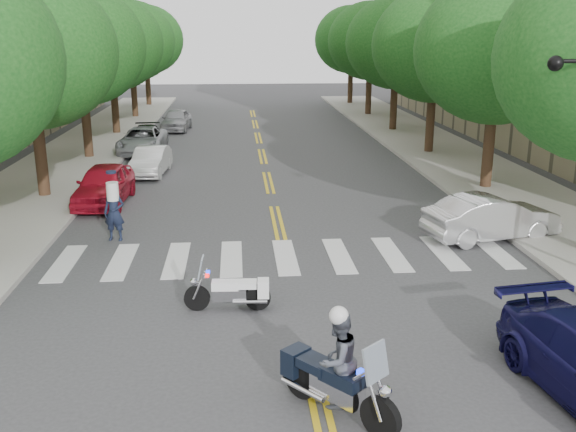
{
  "coord_description": "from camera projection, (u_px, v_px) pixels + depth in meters",
  "views": [
    {
      "loc": [
        -1.34,
        -10.83,
        6.25
      ],
      "look_at": [
        0.05,
        6.26,
        1.3
      ],
      "focal_mm": 40.0,
      "sensor_mm": 36.0,
      "label": 1
    }
  ],
  "objects": [
    {
      "name": "ground",
      "position": [
        312.0,
        372.0,
        12.21
      ],
      "size": [
        140.0,
        140.0,
        0.0
      ],
      "primitive_type": "plane",
      "color": "#38383A",
      "rests_on": "ground"
    },
    {
      "name": "sidewalk_left",
      "position": [
        75.0,
        158.0,
        32.51
      ],
      "size": [
        5.0,
        60.0,
        0.15
      ],
      "primitive_type": "cube",
      "color": "#9E9991",
      "rests_on": "ground"
    },
    {
      "name": "sidewalk_right",
      "position": [
        441.0,
        152.0,
        33.99
      ],
      "size": [
        5.0,
        60.0,
        0.15
      ],
      "primitive_type": "cube",
      "color": "#9E9991",
      "rests_on": "ground"
    },
    {
      "name": "tree_l_1",
      "position": [
        29.0,
        51.0,
        23.39
      ],
      "size": [
        6.4,
        6.4,
        8.45
      ],
      "color": "#382316",
      "rests_on": "ground"
    },
    {
      "name": "tree_l_2",
      "position": [
        80.0,
        46.0,
        31.05
      ],
      "size": [
        6.4,
        6.4,
        8.45
      ],
      "color": "#382316",
      "rests_on": "ground"
    },
    {
      "name": "tree_l_3",
      "position": [
        110.0,
        43.0,
        38.71
      ],
      "size": [
        6.4,
        6.4,
        8.45
      ],
      "color": "#382316",
      "rests_on": "ground"
    },
    {
      "name": "tree_l_4",
      "position": [
        131.0,
        41.0,
        46.37
      ],
      "size": [
        6.4,
        6.4,
        8.45
      ],
      "color": "#382316",
      "rests_on": "ground"
    },
    {
      "name": "tree_l_5",
      "position": [
        145.0,
        40.0,
        54.03
      ],
      "size": [
        6.4,
        6.4,
        8.45
      ],
      "color": "#382316",
      "rests_on": "ground"
    },
    {
      "name": "tree_r_1",
      "position": [
        497.0,
        50.0,
        24.76
      ],
      "size": [
        6.4,
        6.4,
        8.45
      ],
      "color": "#382316",
      "rests_on": "ground"
    },
    {
      "name": "tree_r_2",
      "position": [
        435.0,
        45.0,
        32.42
      ],
      "size": [
        6.4,
        6.4,
        8.45
      ],
      "color": "#382316",
      "rests_on": "ground"
    },
    {
      "name": "tree_r_3",
      "position": [
        396.0,
        43.0,
        40.08
      ],
      "size": [
        6.4,
        6.4,
        8.45
      ],
      "color": "#382316",
      "rests_on": "ground"
    },
    {
      "name": "tree_r_4",
      "position": [
        370.0,
        41.0,
        47.74
      ],
      "size": [
        6.4,
        6.4,
        8.45
      ],
      "color": "#382316",
      "rests_on": "ground"
    },
    {
      "name": "tree_r_5",
      "position": [
        351.0,
        40.0,
        55.4
      ],
      "size": [
        6.4,
        6.4,
        8.45
      ],
      "color": "#382316",
      "rests_on": "ground"
    },
    {
      "name": "motorcycle_police",
      "position": [
        335.0,
        367.0,
        10.66
      ],
      "size": [
        1.79,
        2.02,
        1.98
      ],
      "rotation": [
        0.0,
        0.0,
        3.85
      ],
      "color": "black",
      "rests_on": "ground"
    },
    {
      "name": "motorcycle_parked",
      "position": [
        235.0,
        292.0,
        14.84
      ],
      "size": [
        2.01,
        0.5,
        1.3
      ],
      "rotation": [
        0.0,
        0.0,
        1.52
      ],
      "color": "black",
      "rests_on": "ground"
    },
    {
      "name": "officer_standing",
      "position": [
        114.0,
        213.0,
        19.7
      ],
      "size": [
        0.71,
        0.53,
        1.77
      ],
      "primitive_type": "imported",
      "rotation": [
        0.0,
        0.0,
        -0.17
      ],
      "color": "#161D32",
      "rests_on": "ground"
    },
    {
      "name": "convertible",
      "position": [
        491.0,
        217.0,
        19.87
      ],
      "size": [
        4.46,
        2.43,
        1.4
      ],
      "primitive_type": "imported",
      "rotation": [
        0.0,
        0.0,
        1.81
      ],
      "color": "silver",
      "rests_on": "ground"
    },
    {
      "name": "parked_car_a",
      "position": [
        104.0,
        184.0,
        23.96
      ],
      "size": [
        1.92,
        4.4,
        1.48
      ],
      "primitive_type": "imported",
      "rotation": [
        0.0,
        0.0,
        -0.04
      ],
      "color": "red",
      "rests_on": "ground"
    },
    {
      "name": "parked_car_b",
      "position": [
        151.0,
        161.0,
        28.87
      ],
      "size": [
        1.62,
        3.89,
        1.25
      ],
      "primitive_type": "imported",
      "rotation": [
        0.0,
        0.0,
        -0.08
      ],
      "color": "silver",
      "rests_on": "ground"
    },
    {
      "name": "parked_car_c",
      "position": [
        143.0,
        140.0,
        34.03
      ],
      "size": [
        2.34,
        4.88,
        1.34
      ],
      "primitive_type": "imported",
      "rotation": [
        0.0,
        0.0,
        -0.02
      ],
      "color": "#93969A",
      "rests_on": "ground"
    },
    {
      "name": "parked_car_d",
      "position": [
        147.0,
        137.0,
        35.73
      ],
      "size": [
        2.03,
        4.22,
        1.19
      ],
      "primitive_type": "imported",
      "rotation": [
        0.0,
        0.0,
        0.09
      ],
      "color": "black",
      "rests_on": "ground"
    },
    {
      "name": "parked_car_e",
      "position": [
        176.0,
        120.0,
        41.77
      ],
      "size": [
        1.92,
        4.21,
        1.4
      ],
      "primitive_type": "imported",
      "rotation": [
        0.0,
        0.0,
        -0.07
      ],
      "color": "gray",
      "rests_on": "ground"
    }
  ]
}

